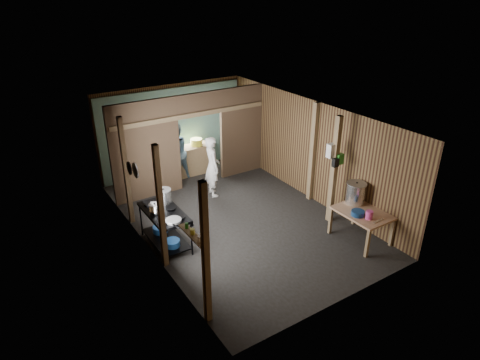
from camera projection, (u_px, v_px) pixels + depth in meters
floor at (236, 218)px, 10.16m from camera, size 4.50×7.00×0.00m
ceiling at (235, 114)px, 9.04m from camera, size 4.50×7.00×0.00m
wall_back at (172, 129)px, 12.26m from camera, size 4.50×0.00×2.60m
wall_front at (347, 241)px, 6.94m from camera, size 4.50×0.00×2.60m
wall_left at (142, 193)px, 8.50m from camera, size 0.00×7.00×2.60m
wall_right at (310, 150)px, 10.69m from camera, size 0.00×7.00×2.60m
partition_left at (146, 151)px, 10.63m from camera, size 1.85×0.10×2.60m
partition_right at (241, 131)px, 12.04m from camera, size 1.35×0.10×2.60m
partition_header at (199, 104)px, 10.96m from camera, size 1.30×0.10×0.60m
turquoise_panel at (173, 131)px, 12.24m from camera, size 4.40×0.06×2.50m
back_counter at (191, 160)px, 12.36m from camera, size 1.20×0.50×0.85m
wall_clock at (180, 108)px, 12.05m from camera, size 0.20×0.03×0.20m
post_left_a at (206, 256)px, 6.56m from camera, size 0.10×0.12×2.60m
post_left_b at (161, 208)px, 7.93m from camera, size 0.10×0.12×2.60m
post_left_c at (126, 172)px, 9.45m from camera, size 0.10×0.12×2.60m
post_right at (313, 153)px, 10.51m from camera, size 0.10×0.12×2.60m
post_free at (334, 171)px, 9.51m from camera, size 0.12×0.12×2.60m
cross_beam at (192, 115)px, 10.91m from camera, size 4.40×0.12×0.12m
pan_lid_big at (135, 170)px, 8.68m from camera, size 0.03×0.34×0.34m
pan_lid_small at (129, 168)px, 9.02m from camera, size 0.03×0.30×0.30m
wall_shelf at (193, 235)px, 6.91m from camera, size 0.14×0.80×0.03m
jar_white at (199, 239)px, 6.69m from camera, size 0.07×0.07×0.10m
jar_yellow at (192, 232)px, 6.88m from camera, size 0.08×0.08×0.10m
jar_green at (187, 226)px, 7.05m from camera, size 0.06×0.06×0.10m
bag_white at (332, 151)px, 9.34m from camera, size 0.22×0.15×0.32m
bag_green at (340, 159)px, 9.37m from camera, size 0.16×0.12×0.24m
bag_black at (335, 162)px, 9.31m from camera, size 0.14×0.10×0.20m
gas_range at (165, 228)px, 8.94m from camera, size 0.73×1.41×0.83m
prep_table at (361, 226)px, 9.17m from camera, size 0.85×1.17×0.69m
stove_pot_large at (164, 196)px, 9.06m from camera, size 0.40×0.40×0.34m
stove_pot_med at (155, 209)px, 8.69m from camera, size 0.33×0.33×0.22m
frying_pan at (174, 220)px, 8.37m from camera, size 0.44×0.60×0.07m
blue_tub_front at (172, 243)px, 8.77m from camera, size 0.32×0.32×0.13m
blue_tub_back at (160, 229)px, 9.26m from camera, size 0.33×0.33×0.13m
stock_pot at (356, 193)px, 9.30m from camera, size 0.46×0.46×0.51m
wash_basin at (358, 213)px, 8.87m from camera, size 0.33×0.33×0.11m
pink_bucket at (369, 215)px, 8.73m from camera, size 0.19×0.19×0.18m
knife at (378, 221)px, 8.68m from camera, size 0.30×0.05×0.01m
yellow_tub at (196, 142)px, 12.23m from camera, size 0.36×0.36×0.20m
red_cup at (180, 146)px, 11.99m from camera, size 0.13×0.13×0.15m
cook at (212, 166)px, 10.94m from camera, size 0.50×0.66×1.64m
worker_back at (176, 152)px, 11.81m from camera, size 0.93×0.80×1.67m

